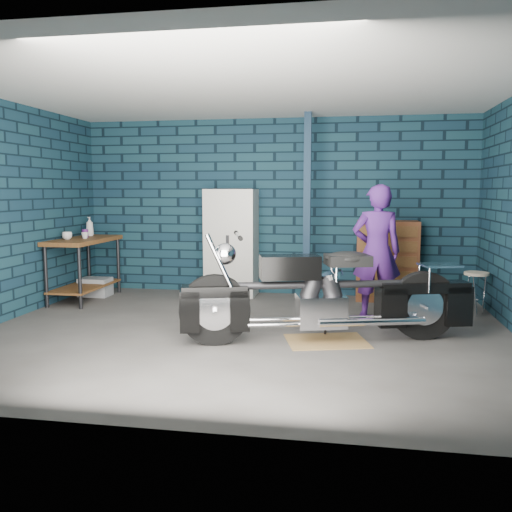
{
  "coord_description": "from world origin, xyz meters",
  "views": [
    {
      "loc": [
        1.17,
        -5.82,
        1.6
      ],
      "look_at": [
        0.1,
        0.3,
        0.85
      ],
      "focal_mm": 38.0,
      "sensor_mm": 36.0,
      "label": 1
    }
  ],
  "objects_px": {
    "person": "(377,251)",
    "locker": "(231,243)",
    "workbench": "(85,269)",
    "motorcycle": "(327,288)",
    "shop_stool": "(476,294)",
    "tool_chest": "(387,261)",
    "storage_bin": "(95,287)"
  },
  "relations": [
    {
      "from": "tool_chest",
      "to": "locker",
      "type": "bearing_deg",
      "value": 180.0
    },
    {
      "from": "workbench",
      "to": "tool_chest",
      "type": "relative_size",
      "value": 1.2
    },
    {
      "from": "workbench",
      "to": "motorcycle",
      "type": "bearing_deg",
      "value": -24.57
    },
    {
      "from": "locker",
      "to": "tool_chest",
      "type": "distance_m",
      "value": 2.34
    },
    {
      "from": "workbench",
      "to": "storage_bin",
      "type": "distance_m",
      "value": 0.42
    },
    {
      "from": "storage_bin",
      "to": "shop_stool",
      "type": "relative_size",
      "value": 0.8
    },
    {
      "from": "motorcycle",
      "to": "shop_stool",
      "type": "height_order",
      "value": "motorcycle"
    },
    {
      "from": "person",
      "to": "storage_bin",
      "type": "relative_size",
      "value": 3.77
    },
    {
      "from": "person",
      "to": "workbench",
      "type": "bearing_deg",
      "value": -11.08
    },
    {
      "from": "person",
      "to": "shop_stool",
      "type": "distance_m",
      "value": 1.43
    },
    {
      "from": "tool_chest",
      "to": "storage_bin",
      "type": "bearing_deg",
      "value": -174.24
    },
    {
      "from": "shop_stool",
      "to": "person",
      "type": "bearing_deg",
      "value": -166.4
    },
    {
      "from": "storage_bin",
      "to": "locker",
      "type": "bearing_deg",
      "value": 12.19
    },
    {
      "from": "locker",
      "to": "workbench",
      "type": "bearing_deg",
      "value": -160.75
    },
    {
      "from": "motorcycle",
      "to": "locker",
      "type": "distance_m",
      "value": 2.85
    },
    {
      "from": "storage_bin",
      "to": "shop_stool",
      "type": "height_order",
      "value": "shop_stool"
    },
    {
      "from": "workbench",
      "to": "locker",
      "type": "relative_size",
      "value": 0.86
    },
    {
      "from": "workbench",
      "to": "tool_chest",
      "type": "height_order",
      "value": "tool_chest"
    },
    {
      "from": "storage_bin",
      "to": "motorcycle",
      "type": "bearing_deg",
      "value": -28.23
    },
    {
      "from": "motorcycle",
      "to": "locker",
      "type": "relative_size",
      "value": 1.63
    },
    {
      "from": "workbench",
      "to": "person",
      "type": "distance_m",
      "value": 4.21
    },
    {
      "from": "workbench",
      "to": "storage_bin",
      "type": "xyz_separation_m",
      "value": [
        0.02,
        0.28,
        -0.32
      ]
    },
    {
      "from": "motorcycle",
      "to": "tool_chest",
      "type": "relative_size",
      "value": 2.27
    },
    {
      "from": "workbench",
      "to": "locker",
      "type": "xyz_separation_m",
      "value": [
        2.06,
        0.72,
        0.36
      ]
    },
    {
      "from": "motorcycle",
      "to": "shop_stool",
      "type": "distance_m",
      "value": 2.45
    },
    {
      "from": "person",
      "to": "locker",
      "type": "distance_m",
      "value": 2.39
    },
    {
      "from": "locker",
      "to": "shop_stool",
      "type": "distance_m",
      "value": 3.53
    },
    {
      "from": "workbench",
      "to": "motorcycle",
      "type": "height_order",
      "value": "motorcycle"
    },
    {
      "from": "motorcycle",
      "to": "person",
      "type": "height_order",
      "value": "person"
    },
    {
      "from": "workbench",
      "to": "shop_stool",
      "type": "bearing_deg",
      "value": -0.67
    },
    {
      "from": "workbench",
      "to": "person",
      "type": "height_order",
      "value": "person"
    },
    {
      "from": "motorcycle",
      "to": "storage_bin",
      "type": "height_order",
      "value": "motorcycle"
    }
  ]
}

